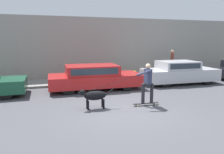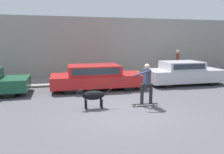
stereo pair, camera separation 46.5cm
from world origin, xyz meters
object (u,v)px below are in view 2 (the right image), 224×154
object	(u,v)px
parked_car_1	(97,77)
pedestrian_with_bag	(177,61)
parked_car_2	(183,73)
skateboarder	(146,82)
dog	(93,96)
fire_hydrant	(138,77)

from	to	relation	value
parked_car_1	pedestrian_with_bag	bearing A→B (deg)	22.55
parked_car_2	skateboarder	distance (m)	4.95
dog	pedestrian_with_bag	world-z (taller)	pedestrian_with_bag
parked_car_2	pedestrian_with_bag	world-z (taller)	pedestrian_with_bag
skateboarder	fire_hydrant	bearing A→B (deg)	-104.39
parked_car_2	dog	xyz separation A→B (m)	(-5.68, -3.09, -0.14)
fire_hydrant	skateboarder	bearing A→B (deg)	-107.67
pedestrian_with_bag	fire_hydrant	world-z (taller)	pedestrian_with_bag
dog	pedestrian_with_bag	size ratio (longest dim) A/B	0.78
dog	fire_hydrant	world-z (taller)	dog
skateboarder	fire_hydrant	world-z (taller)	skateboarder
parked_car_1	pedestrian_with_bag	world-z (taller)	pedestrian_with_bag
pedestrian_with_bag	parked_car_1	bearing A→B (deg)	-131.49
parked_car_2	pedestrian_with_bag	size ratio (longest dim) A/B	2.52
parked_car_1	skateboarder	bearing A→B (deg)	-67.04
skateboarder	dog	bearing A→B (deg)	-2.47
parked_car_2	pedestrian_with_bag	xyz separation A→B (m)	(0.94, 2.19, 0.44)
skateboarder	pedestrian_with_bag	distance (m)	7.18
dog	skateboarder	distance (m)	2.05
dog	fire_hydrant	xyz separation A→B (m)	(3.30, 3.91, -0.10)
parked_car_2	fire_hydrant	bearing A→B (deg)	163.20
parked_car_1	parked_car_2	distance (m)	4.94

